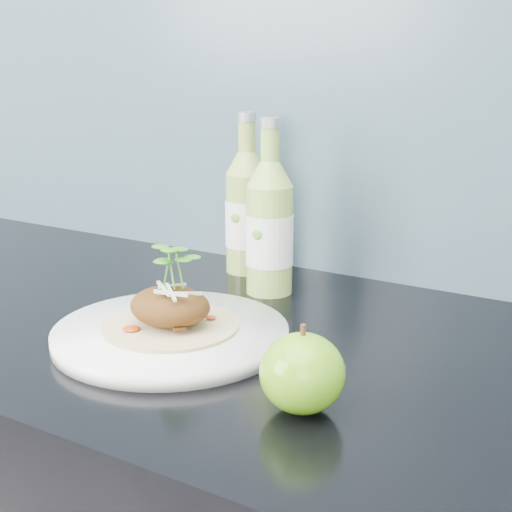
{
  "coord_description": "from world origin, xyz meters",
  "views": [
    {
      "loc": [
        0.46,
        1.01,
        1.22
      ],
      "look_at": [
        0.05,
        1.69,
        1.0
      ],
      "focal_mm": 50.0,
      "sensor_mm": 36.0,
      "label": 1
    }
  ],
  "objects_px": {
    "green_apple": "(302,373)",
    "cider_bottle_right": "(269,228)",
    "dinner_plate": "(171,334)",
    "cider_bottle_left": "(247,213)"
  },
  "relations": [
    {
      "from": "dinner_plate",
      "to": "cider_bottle_right",
      "type": "xyz_separation_m",
      "value": [
        0.01,
        0.22,
        0.08
      ]
    },
    {
      "from": "green_apple",
      "to": "cider_bottle_right",
      "type": "distance_m",
      "value": 0.36
    },
    {
      "from": "dinner_plate",
      "to": "green_apple",
      "type": "relative_size",
      "value": 3.17
    },
    {
      "from": "dinner_plate",
      "to": "green_apple",
      "type": "distance_m",
      "value": 0.23
    },
    {
      "from": "green_apple",
      "to": "cider_bottle_left",
      "type": "height_order",
      "value": "cider_bottle_left"
    },
    {
      "from": "green_apple",
      "to": "cider_bottle_right",
      "type": "bearing_deg",
      "value": 125.39
    },
    {
      "from": "green_apple",
      "to": "cider_bottle_right",
      "type": "relative_size",
      "value": 0.37
    },
    {
      "from": "dinner_plate",
      "to": "green_apple",
      "type": "xyz_separation_m",
      "value": [
        0.21,
        -0.07,
        0.03
      ]
    },
    {
      "from": "green_apple",
      "to": "cider_bottle_right",
      "type": "height_order",
      "value": "cider_bottle_right"
    },
    {
      "from": "dinner_plate",
      "to": "cider_bottle_right",
      "type": "bearing_deg",
      "value": 88.49
    }
  ]
}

